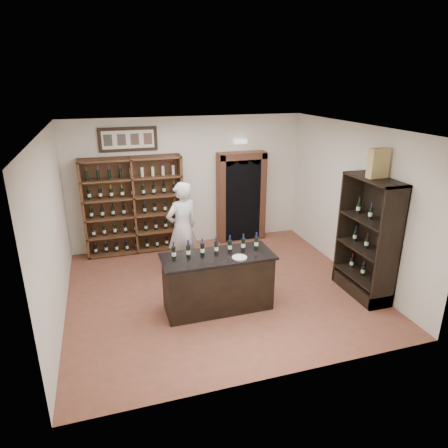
{
  "coord_description": "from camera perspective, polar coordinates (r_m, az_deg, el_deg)",
  "views": [
    {
      "loc": [
        -1.9,
        -6.43,
        3.76
      ],
      "look_at": [
        0.19,
        0.3,
        1.2
      ],
      "focal_mm": 32.0,
      "sensor_mm": 36.0,
      "label": 1
    }
  ],
  "objects": [
    {
      "name": "counter_bottle_1",
      "position": [
        6.6,
        -5.12,
        -3.86
      ],
      "size": [
        0.07,
        0.07,
        0.3
      ],
      "color": "black",
      "rests_on": "tasting_counter"
    },
    {
      "name": "counter_bottle_4",
      "position": [
        6.77,
        0.85,
        -3.15
      ],
      "size": [
        0.07,
        0.07,
        0.3
      ],
      "color": "black",
      "rests_on": "tasting_counter"
    },
    {
      "name": "plate",
      "position": [
        6.57,
        2.24,
        -4.81
      ],
      "size": [
        0.25,
        0.25,
        0.02
      ],
      "primitive_type": "cylinder",
      "color": "silver",
      "rests_on": "tasting_counter"
    },
    {
      "name": "counter_bottle_3",
      "position": [
        6.7,
        -1.11,
        -3.38
      ],
      "size": [
        0.07,
        0.07,
        0.3
      ],
      "color": "black",
      "rests_on": "tasting_counter"
    },
    {
      "name": "counter_bottle_0",
      "position": [
        6.56,
        -7.18,
        -4.1
      ],
      "size": [
        0.07,
        0.07,
        0.3
      ],
      "color": "black",
      "rests_on": "tasting_counter"
    },
    {
      "name": "wine_shelf",
      "position": [
        9.18,
        -12.76,
        2.59
      ],
      "size": [
        2.2,
        0.38,
        2.2
      ],
      "color": "#552D1D",
      "rests_on": "ground"
    },
    {
      "name": "counter_bottle_2",
      "position": [
        6.64,
        -3.1,
        -3.62
      ],
      "size": [
        0.07,
        0.07,
        0.3
      ],
      "color": "black",
      "rests_on": "tasting_counter"
    },
    {
      "name": "ceiling",
      "position": [
        6.75,
        -0.8,
        13.47
      ],
      "size": [
        5.5,
        5.5,
        0.0
      ],
      "primitive_type": "plane",
      "rotation": [
        3.14,
        0.0,
        0.0
      ],
      "color": "white",
      "rests_on": "wall_back"
    },
    {
      "name": "wall_right",
      "position": [
        8.25,
        17.92,
        3.06
      ],
      "size": [
        0.04,
        5.0,
        3.0
      ],
      "primitive_type": "cube",
      "color": "silver",
      "rests_on": "ground"
    },
    {
      "name": "wall_left",
      "position": [
        6.87,
        -23.31,
        -0.97
      ],
      "size": [
        0.04,
        5.0,
        3.0
      ],
      "primitive_type": "cube",
      "color": "silver",
      "rests_on": "ground"
    },
    {
      "name": "side_cabinet",
      "position": [
        7.7,
        19.7,
        -4.3
      ],
      "size": [
        0.48,
        1.2,
        2.2
      ],
      "color": "black",
      "rests_on": "ground"
    },
    {
      "name": "tasting_counter",
      "position": [
        6.9,
        -0.88,
        -8.33
      ],
      "size": [
        1.88,
        0.78,
        1.0
      ],
      "color": "black",
      "rests_on": "ground"
    },
    {
      "name": "counter_bottle_6",
      "position": [
        6.92,
        4.63,
        -2.67
      ],
      "size": [
        0.07,
        0.07,
        0.3
      ],
      "color": "black",
      "rests_on": "tasting_counter"
    },
    {
      "name": "emergency_light",
      "position": [
        9.49,
        2.37,
        11.69
      ],
      "size": [
        0.3,
        0.1,
        0.1
      ],
      "primitive_type": "cube",
      "color": "white",
      "rests_on": "wall_back"
    },
    {
      "name": "wall_back",
      "position": [
        9.41,
        -5.11,
        5.96
      ],
      "size": [
        5.5,
        0.04,
        3.0
      ],
      "primitive_type": "cube",
      "color": "silver",
      "rests_on": "ground"
    },
    {
      "name": "arched_doorway",
      "position": [
        9.67,
        2.45,
        4.2
      ],
      "size": [
        1.17,
        0.35,
        2.17
      ],
      "color": "black",
      "rests_on": "ground"
    },
    {
      "name": "shopkeeper",
      "position": [
        8.03,
        -5.99,
        -0.62
      ],
      "size": [
        0.82,
        0.68,
        1.91
      ],
      "primitive_type": "imported",
      "rotation": [
        0.0,
        0.0,
        3.52
      ],
      "color": "silver",
      "rests_on": "ground"
    },
    {
      "name": "framed_picture",
      "position": [
        9.0,
        -13.55,
        11.68
      ],
      "size": [
        1.25,
        0.04,
        0.52
      ],
      "primitive_type": "cube",
      "color": "black",
      "rests_on": "wall_back"
    },
    {
      "name": "wine_crate",
      "position": [
        7.2,
        21.19,
        8.11
      ],
      "size": [
        0.36,
        0.16,
        0.5
      ],
      "primitive_type": "cube",
      "rotation": [
        0.0,
        0.0,
        0.04
      ],
      "color": "tan",
      "rests_on": "side_cabinet"
    },
    {
      "name": "floor",
      "position": [
        7.69,
        -0.69,
        -9.34
      ],
      "size": [
        5.5,
        5.5,
        0.0
      ],
      "primitive_type": "plane",
      "color": "brown",
      "rests_on": "ground"
    },
    {
      "name": "counter_bottle_5",
      "position": [
        6.84,
        2.76,
        -2.91
      ],
      "size": [
        0.07,
        0.07,
        0.3
      ],
      "color": "black",
      "rests_on": "tasting_counter"
    }
  ]
}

